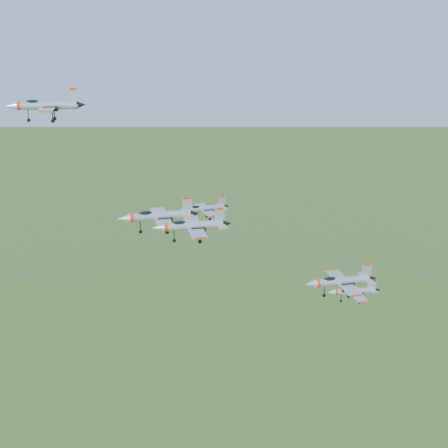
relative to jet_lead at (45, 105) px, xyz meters
name	(u,v)px	position (x,y,z in m)	size (l,w,h in m)	color
jet_lead	(45,105)	(0.00, 0.00, 0.00)	(13.42, 11.41, 3.65)	#A4A8B1
jet_left_high	(158,216)	(14.38, -16.55, -17.02)	(13.75, 11.53, 3.69)	#A4A8B1
jet_right_high	(191,225)	(14.38, -32.27, -13.81)	(11.45, 9.66, 3.08)	#A4A8B1
jet_left_low	(203,209)	(26.93, -5.58, -20.44)	(10.48, 8.66, 2.80)	#A4A8B1
jet_right_low	(340,281)	(46.13, -24.50, -31.29)	(13.87, 11.66, 3.72)	#A4A8B1
jet_trail	(353,291)	(57.77, -12.87, -40.37)	(11.54, 9.83, 3.14)	#A4A8B1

